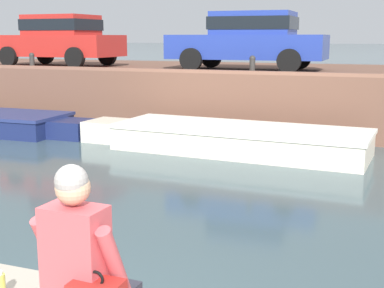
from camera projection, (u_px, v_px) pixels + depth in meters
The scene contains 10 objects.
ground_plane at pixel (230, 195), 8.38m from camera, with size 400.00×400.00×0.00m, color #3D5156.
far_quay_wall at pixel (310, 96), 15.34m from camera, with size 60.00×6.00×1.55m, color brown.
far_wall_coping at pixel (292, 74), 12.54m from camera, with size 60.00×0.24×0.08m, color brown.
boat_moored_central_cream at pixel (227, 138), 11.55m from camera, with size 6.55×2.16×0.56m.
car_leftmost_red at pixel (60, 38), 16.43m from camera, with size 3.92×2.03×1.54m.
car_left_inner_blue at pixel (250, 38), 14.31m from camera, with size 4.20×1.97×1.54m.
mooring_bollard_west at pixel (32, 60), 15.26m from camera, with size 0.15×0.15×0.45m.
mooring_bollard_mid at pixel (252, 64), 12.97m from camera, with size 0.15×0.15×0.45m.
person_seated_right at pixel (81, 262), 3.11m from camera, with size 0.54×0.54×0.97m.
bottle_drink at pixel (1, 287), 3.40m from camera, with size 0.06×0.06×0.20m.
Camera 1 is at (2.34, -2.96, 2.43)m, focal length 50.00 mm.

